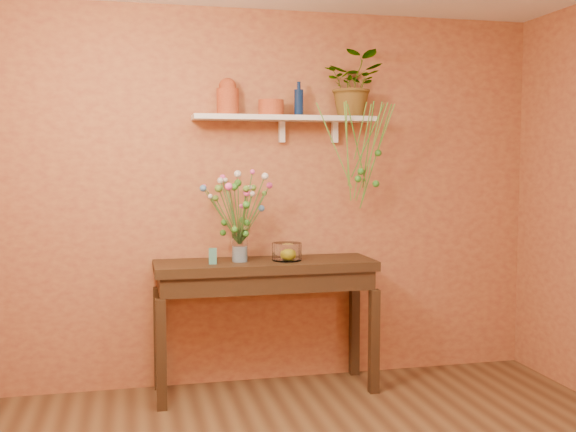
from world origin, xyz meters
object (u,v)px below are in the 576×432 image
object	(u,v)px
sideboard	(265,280)
blue_bottle	(299,102)
bouquet	(238,199)
terracotta_jug	(228,97)
glass_vase	(240,248)
spider_plant	(354,85)
glass_bowl	(287,252)

from	to	relation	value
sideboard	blue_bottle	distance (m)	1.28
sideboard	bouquet	bearing A→B (deg)	-177.05
blue_bottle	bouquet	bearing A→B (deg)	-162.97
terracotta_jug	glass_vase	size ratio (longest dim) A/B	1.15
terracotta_jug	spider_plant	xyz separation A→B (m)	(0.92, -0.02, 0.11)
sideboard	blue_bottle	world-z (taller)	blue_bottle
spider_plant	bouquet	size ratio (longest dim) A/B	0.90
glass_vase	bouquet	world-z (taller)	bouquet
bouquet	glass_bowl	size ratio (longest dim) A/B	2.49
sideboard	spider_plant	bearing A→B (deg)	11.71
blue_bottle	glass_vase	bearing A→B (deg)	-163.44
glass_vase	glass_bowl	world-z (taller)	glass_vase
glass_bowl	terracotta_jug	bearing A→B (deg)	154.03
bouquet	blue_bottle	bearing A→B (deg)	17.03
terracotta_jug	bouquet	size ratio (longest dim) A/B	0.50
glass_bowl	bouquet	bearing A→B (deg)	177.39
terracotta_jug	spider_plant	world-z (taller)	spider_plant
sideboard	glass_vase	world-z (taller)	glass_vase
spider_plant	glass_vase	xyz separation A→B (m)	(-0.87, -0.14, -1.15)
blue_bottle	spider_plant	world-z (taller)	spider_plant
terracotta_jug	glass_vase	xyz separation A→B (m)	(0.05, -0.16, -1.04)
bouquet	spider_plant	bearing A→B (deg)	9.82
blue_bottle	bouquet	xyz separation A→B (m)	(-0.47, -0.14, -0.68)
spider_plant	glass_vase	bearing A→B (deg)	-170.56
terracotta_jug	spider_plant	distance (m)	0.93
sideboard	terracotta_jug	world-z (taller)	terracotta_jug
sideboard	bouquet	distance (m)	0.60
blue_bottle	glass_vase	xyz separation A→B (m)	(-0.45, -0.13, -1.01)
terracotta_jug	glass_bowl	size ratio (longest dim) A/B	1.24
terracotta_jug	blue_bottle	bearing A→B (deg)	-3.05
sideboard	glass_bowl	xyz separation A→B (m)	(0.15, -0.03, 0.19)
spider_plant	glass_vase	distance (m)	1.45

